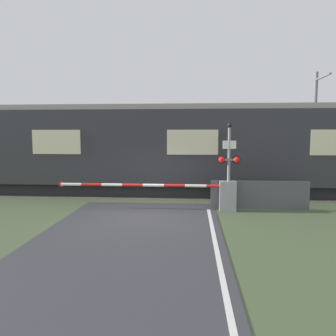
# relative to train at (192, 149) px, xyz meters

# --- Properties ---
(ground_plane) EXTENTS (80.00, 80.00, 0.00)m
(ground_plane) POSITION_rel_train_xyz_m (-1.73, -4.39, -2.13)
(ground_plane) COLOR #475638
(track_bed) EXTENTS (36.00, 3.20, 0.13)m
(track_bed) POSITION_rel_train_xyz_m (-1.73, 0.00, -2.11)
(track_bed) COLOR slate
(track_bed) RESTS_ON ground_plane
(train) EXTENTS (21.81, 3.17, 4.17)m
(train) POSITION_rel_train_xyz_m (0.00, 0.00, 0.00)
(train) COLOR black
(train) RESTS_ON ground_plane
(crossing_barrier) EXTENTS (6.77, 0.44, 1.12)m
(crossing_barrier) POSITION_rel_train_xyz_m (0.67, -3.49, -1.49)
(crossing_barrier) COLOR gray
(crossing_barrier) RESTS_ON ground_plane
(signal_post) EXTENTS (0.85, 0.26, 3.28)m
(signal_post) POSITION_rel_train_xyz_m (1.36, -3.44, -0.26)
(signal_post) COLOR gray
(signal_post) RESTS_ON ground_plane
(catenary_pole) EXTENTS (0.20, 1.90, 6.08)m
(catenary_pole) POSITION_rel_train_xyz_m (6.40, 2.28, 1.06)
(catenary_pole) COLOR slate
(catenary_pole) RESTS_ON ground_plane
(roadside_fence) EXTENTS (3.69, 0.06, 1.10)m
(roadside_fence) POSITION_rel_train_xyz_m (2.56, -3.15, -1.58)
(roadside_fence) COLOR #4C4C51
(roadside_fence) RESTS_ON ground_plane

